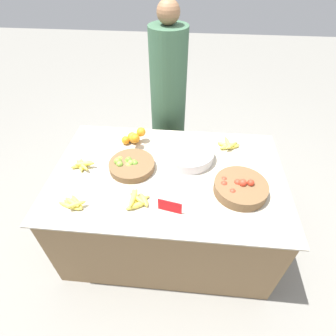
# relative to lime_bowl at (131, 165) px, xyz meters

# --- Properties ---
(ground_plane) EXTENTS (12.00, 12.00, 0.00)m
(ground_plane) POSITION_rel_lime_bowl_xyz_m (0.27, -0.03, -0.78)
(ground_plane) COLOR gray
(market_table) EXTENTS (1.64, 1.05, 0.75)m
(market_table) POSITION_rel_lime_bowl_xyz_m (0.27, -0.03, -0.40)
(market_table) COLOR olive
(market_table) RESTS_ON ground_plane
(lime_bowl) EXTENTS (0.33, 0.33, 0.09)m
(lime_bowl) POSITION_rel_lime_bowl_xyz_m (0.00, 0.00, 0.00)
(lime_bowl) COLOR brown
(lime_bowl) RESTS_ON market_table
(tomato_basket) EXTENTS (0.35, 0.35, 0.11)m
(tomato_basket) POSITION_rel_lime_bowl_xyz_m (0.75, -0.16, 0.01)
(tomato_basket) COLOR brown
(tomato_basket) RESTS_ON market_table
(orange_pile) EXTENTS (0.19, 0.16, 0.12)m
(orange_pile) POSITION_rel_lime_bowl_xyz_m (-0.04, 0.30, 0.02)
(orange_pile) COLOR orange
(orange_pile) RESTS_ON market_table
(metal_bowl) EXTENTS (0.37, 0.37, 0.08)m
(metal_bowl) POSITION_rel_lime_bowl_xyz_m (0.40, 0.15, 0.01)
(metal_bowl) COLOR silver
(metal_bowl) RESTS_ON market_table
(price_sign) EXTENTS (0.15, 0.04, 0.09)m
(price_sign) POSITION_rel_lime_bowl_xyz_m (0.31, -0.36, 0.02)
(price_sign) COLOR red
(price_sign) RESTS_ON market_table
(banana_bunch_back_center) EXTENTS (0.19, 0.14, 0.05)m
(banana_bunch_back_center) POSITION_rel_lime_bowl_xyz_m (-0.29, -0.38, -0.01)
(banana_bunch_back_center) COLOR #EFDB4C
(banana_bunch_back_center) RESTS_ON market_table
(banana_bunch_middle_right) EXTENTS (0.18, 0.15, 0.06)m
(banana_bunch_middle_right) POSITION_rel_lime_bowl_xyz_m (-0.35, -0.02, -0.01)
(banana_bunch_middle_right) COLOR #EFDB4C
(banana_bunch_middle_right) RESTS_ON market_table
(banana_bunch_middle_left) EXTENTS (0.15, 0.19, 0.06)m
(banana_bunch_middle_left) POSITION_rel_lime_bowl_xyz_m (0.10, -0.31, -0.01)
(banana_bunch_middle_left) COLOR #EFDB4C
(banana_bunch_middle_left) RESTS_ON market_table
(banana_bunch_front_right) EXTENTS (0.18, 0.16, 0.05)m
(banana_bunch_front_right) POSITION_rel_lime_bowl_xyz_m (0.72, 0.30, -0.01)
(banana_bunch_front_right) COLOR #EFDB4C
(banana_bunch_front_right) RESTS_ON market_table
(vendor_person) EXTENTS (0.32, 0.32, 1.66)m
(vendor_person) POSITION_rel_lime_bowl_xyz_m (0.19, 0.79, -0.01)
(vendor_person) COLOR #385B42
(vendor_person) RESTS_ON ground_plane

